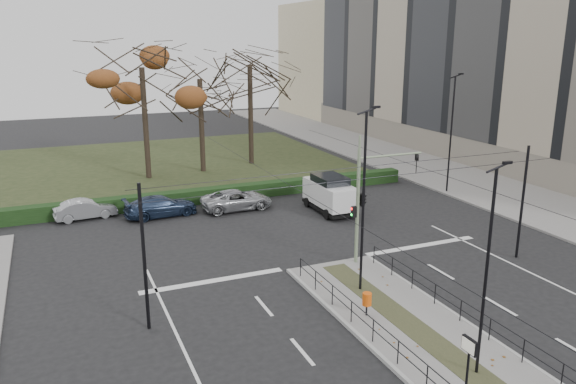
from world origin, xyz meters
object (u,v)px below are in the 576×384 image
at_px(litter_bin, 367,299).
at_px(traffic_light, 364,197).
at_px(streetlamp_sidewalk, 451,133).
at_px(parked_car_fourth, 237,200).
at_px(white_van, 330,193).
at_px(streetlamp_median_far, 364,200).
at_px(rust_tree, 142,67).
at_px(parked_car_second, 85,209).
at_px(streetlamp_median_near, 487,271).
at_px(bare_tree_near, 200,86).
at_px(info_panel, 469,354).
at_px(bare_tree_center, 250,72).
at_px(parked_car_third, 161,206).

bearing_deg(litter_bin, traffic_light, 61.55).
distance_m(streetlamp_sidewalk, parked_car_fourth, 16.41).
bearing_deg(streetlamp_sidewalk, white_van, -176.08).
relative_size(streetlamp_sidewalk, parked_car_fourth, 1.80).
bearing_deg(streetlamp_median_far, rust_tree, 101.38).
distance_m(streetlamp_sidewalk, parked_car_second, 26.02).
xyz_separation_m(streetlamp_median_near, parked_car_fourth, (-1.43, 21.86, -3.21)).
xyz_separation_m(streetlamp_sidewalk, bare_tree_near, (-15.04, 13.90, 2.82)).
bearing_deg(streetlamp_sidewalk, rust_tree, 146.15).
height_order(rust_tree, bare_tree_near, rust_tree).
distance_m(info_panel, streetlamp_median_far, 9.09).
bearing_deg(traffic_light, bare_tree_near, 95.26).
bearing_deg(parked_car_fourth, streetlamp_median_far, -176.69).
relative_size(streetlamp_median_far, streetlamp_sidewalk, 0.96).
bearing_deg(streetlamp_median_far, litter_bin, -114.82).
height_order(litter_bin, info_panel, info_panel).
bearing_deg(parked_car_fourth, traffic_light, -167.15).
xyz_separation_m(litter_bin, rust_tree, (-4.10, 27.89, 8.15)).
bearing_deg(streetlamp_median_near, bare_tree_center, 83.08).
bearing_deg(parked_car_fourth, litter_bin, 179.10).
relative_size(parked_car_fourth, rust_tree, 0.41).
distance_m(white_van, bare_tree_near, 16.53).
distance_m(parked_car_third, bare_tree_near, 14.29).
distance_m(traffic_light, info_panel, 12.10).
height_order(parked_car_second, rust_tree, rust_tree).
distance_m(streetlamp_median_far, bare_tree_center, 28.23).
relative_size(streetlamp_median_near, streetlamp_median_far, 0.89).
bearing_deg(rust_tree, streetlamp_median_near, -80.62).
bearing_deg(streetlamp_sidewalk, parked_car_third, 172.66).
bearing_deg(bare_tree_near, rust_tree, -172.65).
relative_size(traffic_light, white_van, 1.27).
height_order(streetlamp_median_far, white_van, streetlamp_median_far).
relative_size(traffic_light, info_panel, 2.48).
xyz_separation_m(streetlamp_median_far, white_van, (4.39, 11.62, -3.09)).
xyz_separation_m(litter_bin, bare_tree_center, (5.58, 29.86, 7.49)).
bearing_deg(bare_tree_near, parked_car_fourth, -93.70).
distance_m(parked_car_fourth, rust_tree, 14.44).
xyz_separation_m(litter_bin, parked_car_fourth, (-0.09, 16.80, -0.18)).
bearing_deg(litter_bin, streetlamp_sidewalk, 42.93).
relative_size(streetlamp_median_far, parked_car_third, 1.78).
xyz_separation_m(litter_bin, parked_car_second, (-9.70, 18.66, -0.21)).
distance_m(traffic_light, streetlamp_sidewalk, 15.99).
bearing_deg(streetlamp_median_far, bare_tree_near, 90.85).
height_order(litter_bin, white_van, white_van).
distance_m(traffic_light, parked_car_fourth, 12.30).
bearing_deg(traffic_light, bare_tree_center, 83.60).
relative_size(traffic_light, streetlamp_sidewalk, 0.68).
distance_m(streetlamp_median_near, streetlamp_sidewalk, 24.37).
distance_m(streetlamp_median_far, parked_car_second, 19.95).
distance_m(parked_car_second, white_van, 15.89).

